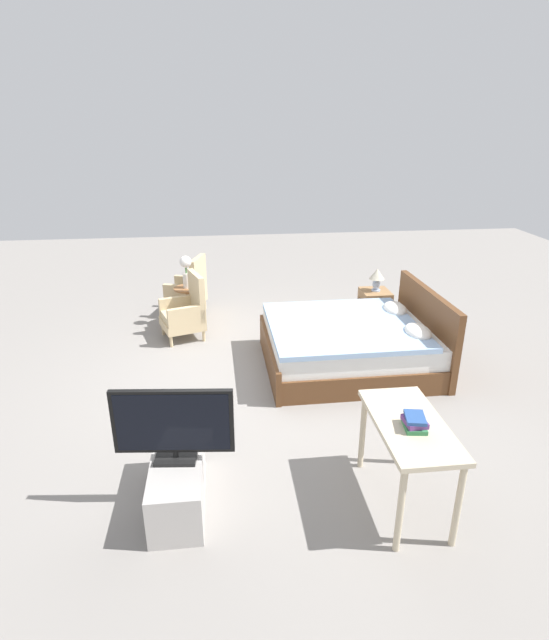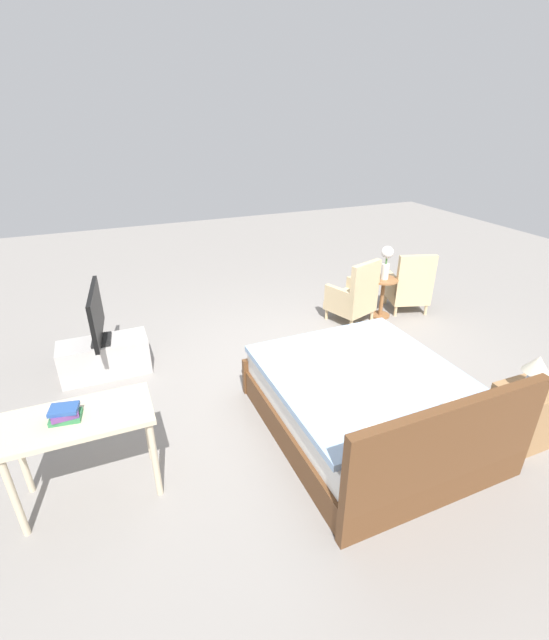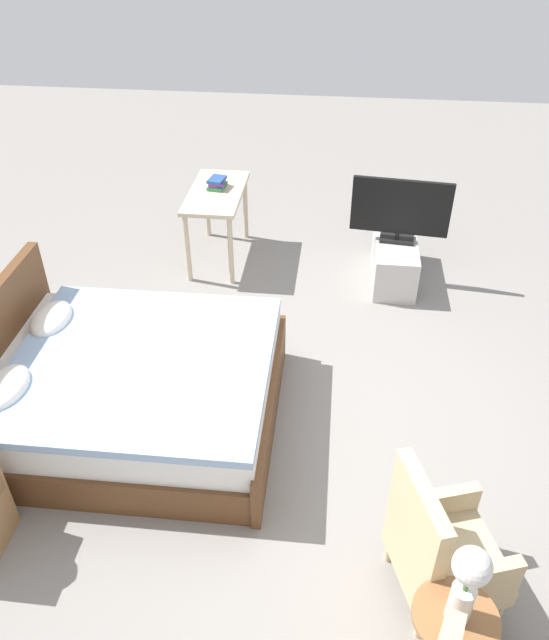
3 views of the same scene
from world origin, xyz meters
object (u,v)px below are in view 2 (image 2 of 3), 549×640
object	(u,v)px
tv_flatscreen	(96,315)
book_stack	(65,414)
armchair_by_window_right	(354,297)
flower_vase	(387,259)
side_table	(383,293)
table_lamp	(537,368)
bed	(369,405)
vanity_desk	(80,429)
tv_stand	(105,357)
armchair_by_window_left	(409,287)
nightstand	(521,416)

from	to	relation	value
tv_flatscreen	book_stack	bearing A→B (deg)	81.63
armchair_by_window_right	flower_vase	xyz separation A→B (m)	(-0.48, 0.01, 0.50)
flower_vase	book_stack	size ratio (longest dim) A/B	2.10
armchair_by_window_right	tv_flatscreen	size ratio (longest dim) A/B	1.00
armchair_by_window_right	book_stack	xyz separation A→B (m)	(3.60, 1.87, 0.42)
side_table	table_lamp	distance (m)	2.78
bed	vanity_desk	distance (m)	2.43
armchair_by_window_right	tv_stand	world-z (taller)	armchair_by_window_right
flower_vase	table_lamp	xyz separation A→B (m)	(0.44, 2.72, -0.08)
bed	flower_vase	distance (m)	2.69
side_table	book_stack	distance (m)	4.50
armchair_by_window_left	bed	bearing A→B (deg)	44.92
bed	book_stack	xyz separation A→B (m)	(2.47, -0.21, 0.50)
side_table	table_lamp	bearing A→B (deg)	80.79
flower_vase	tv_stand	size ratio (longest dim) A/B	0.50
side_table	book_stack	size ratio (longest dim) A/B	2.56
table_lamp	tv_flatscreen	world-z (taller)	tv_flatscreen
table_lamp	flower_vase	bearing A→B (deg)	-99.21
flower_vase	nightstand	size ratio (longest dim) A/B	0.83
flower_vase	armchair_by_window_right	bearing A→B (deg)	-1.19
flower_vase	vanity_desk	distance (m)	4.42
flower_vase	table_lamp	distance (m)	2.75
table_lamp	vanity_desk	bearing A→B (deg)	-13.46
bed	tv_stand	size ratio (longest dim) A/B	2.13
bed	armchair_by_window_left	bearing A→B (deg)	-135.08
side_table	tv_flatscreen	xyz separation A→B (m)	(3.82, 0.08, 0.38)
side_table	nightstand	size ratio (longest dim) A/B	1.01
armchair_by_window_left	tv_flatscreen	xyz separation A→B (m)	(4.29, 0.09, 0.37)
nightstand	tv_stand	world-z (taller)	nightstand
flower_vase	nightstand	bearing A→B (deg)	80.79
tv_stand	bed	bearing A→B (deg)	137.89
armchair_by_window_left	book_stack	xyz separation A→B (m)	(4.56, 1.87, 0.42)
bed	armchair_by_window_right	world-z (taller)	bed
armchair_by_window_right	tv_stand	xyz separation A→B (m)	(3.34, 0.09, -0.16)
side_table	flower_vase	world-z (taller)	flower_vase
nightstand	table_lamp	bearing A→B (deg)	90.00
armchair_by_window_left	tv_stand	bearing A→B (deg)	1.20
bed	tv_flatscreen	xyz separation A→B (m)	(2.21, -1.99, 0.44)
armchair_by_window_right	tv_stand	bearing A→B (deg)	1.56
tv_flatscreen	bed	bearing A→B (deg)	137.92
flower_vase	vanity_desk	xyz separation A→B (m)	(4.01, 1.86, -0.24)
armchair_by_window_right	nightstand	bearing A→B (deg)	90.77
tv_flatscreen	vanity_desk	size ratio (longest dim) A/B	0.88
bed	side_table	xyz separation A→B (m)	(-1.61, -2.07, 0.07)
flower_vase	nightstand	xyz separation A→B (m)	(0.44, 2.72, -0.59)
bed	tv_flatscreen	distance (m)	3.01
armchair_by_window_left	armchair_by_window_right	distance (m)	0.96
flower_vase	table_lamp	world-z (taller)	flower_vase
armchair_by_window_right	book_stack	size ratio (longest dim) A/B	4.05
tv_stand	tv_flatscreen	world-z (taller)	tv_flatscreen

